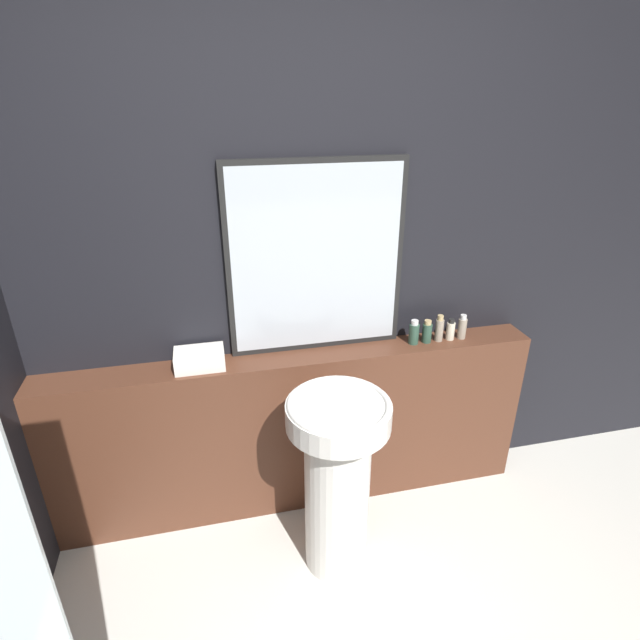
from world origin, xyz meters
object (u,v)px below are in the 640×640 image
Objects in this scene: mirror at (316,260)px; body_wash_bottle at (451,330)px; hand_soap_bottle at (462,327)px; pedestal_sink at (337,475)px; conditioner_bottle at (427,332)px; lotion_bottle at (439,329)px; shampoo_bottle at (414,333)px; towel_stack at (200,359)px.

mirror is 8.01× the size of body_wash_bottle.
mirror reaches higher than hand_soap_bottle.
pedestal_sink is 0.99× the size of mirror.
lotion_bottle reaches higher than conditioner_bottle.
mirror reaches higher than shampoo_bottle.
hand_soap_bottle is at bearing 0.00° from towel_stack.
body_wash_bottle is at bearing 0.00° from towel_stack.
pedestal_sink is at bearing -145.91° from lotion_bottle.
pedestal_sink is 0.84m from conditioner_bottle.
lotion_bottle is (0.14, 0.00, 0.01)m from shampoo_bottle.
towel_stack is at bearing 180.00° from lotion_bottle.
conditioner_bottle is (0.55, -0.08, -0.40)m from mirror.
hand_soap_bottle is (0.75, -0.08, -0.39)m from mirror.
lotion_bottle is at bearing -7.06° from mirror.
hand_soap_bottle is (0.06, 0.00, 0.01)m from body_wash_bottle.
lotion_bottle is at bearing 0.00° from conditioner_bottle.
body_wash_bottle is (0.71, 0.43, 0.42)m from pedestal_sink.
lotion_bottle is 0.13m from hand_soap_bottle.
body_wash_bottle is (0.06, 0.00, -0.01)m from lotion_bottle.
body_wash_bottle is at bearing 0.00° from lotion_bottle.
lotion_bottle is (0.07, 0.00, 0.01)m from conditioner_bottle.
lotion_bottle is (0.62, -0.08, -0.39)m from mirror.
shampoo_bottle is 0.91× the size of lotion_bottle.
towel_stack is at bearing 141.44° from pedestal_sink.
body_wash_bottle is 0.87× the size of hand_soap_bottle.
body_wash_bottle reaches higher than towel_stack.
shampoo_bottle is 0.26m from hand_soap_bottle.
body_wash_bottle is at bearing 31.65° from pedestal_sink.
pedestal_sink is 7.95× the size of body_wash_bottle.
conditioner_bottle is 1.06× the size of body_wash_bottle.
mirror reaches higher than conditioner_bottle.
body_wash_bottle reaches higher than pedestal_sink.
pedestal_sink is 6.41× the size of lotion_bottle.
shampoo_bottle is at bearing 0.00° from towel_stack.
conditioner_bottle is 0.19m from hand_soap_bottle.
shampoo_bottle is at bearing 180.00° from hand_soap_bottle.
shampoo_bottle is (1.05, 0.00, 0.02)m from towel_stack.
mirror reaches higher than towel_stack.
shampoo_bottle reaches higher than towel_stack.
towel_stack is (-0.55, 0.43, 0.42)m from pedestal_sink.
pedestal_sink is 4.00× the size of towel_stack.
body_wash_bottle is at bearing -6.41° from mirror.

